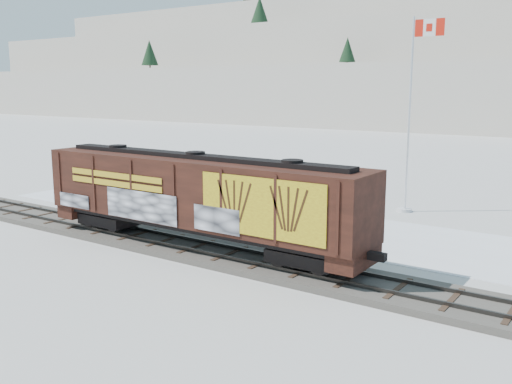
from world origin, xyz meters
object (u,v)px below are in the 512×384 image
Objects in this scene: car_white at (229,199)px; hopper_railcar at (196,194)px; flagpole at (410,142)px; car_silver at (143,196)px; car_dark at (300,221)px.

hopper_railcar is at bearing -132.26° from car_white.
flagpole is 2.91× the size of car_silver.
hopper_railcar is at bearing 152.25° from car_dark.
hopper_railcar is 9.72m from car_white.
hopper_railcar is at bearing -138.58° from car_silver.
hopper_railcar is 6.60m from car_dark.
hopper_railcar reaches higher than car_dark.
car_silver is at bearing -149.89° from flagpole.
car_silver is (-14.67, -8.51, -3.70)m from flagpole.
car_silver is (-9.71, 5.94, -2.10)m from hopper_railcar.
car_white is 0.89× the size of car_dark.
flagpole is at bearing -24.83° from car_dark.
car_dark is at bearing 69.33° from hopper_railcar.
car_white is (5.20, 2.41, -0.02)m from car_silver.
flagpole is (4.96, 14.44, 1.60)m from hopper_railcar.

